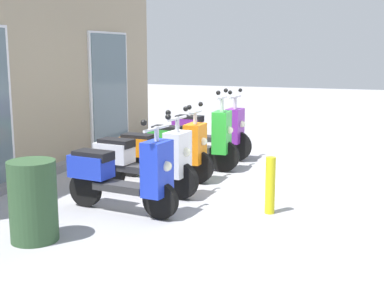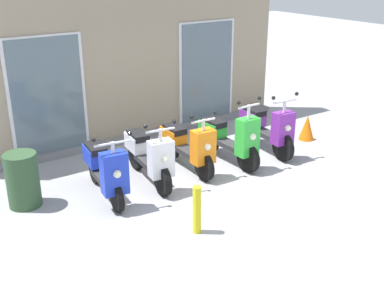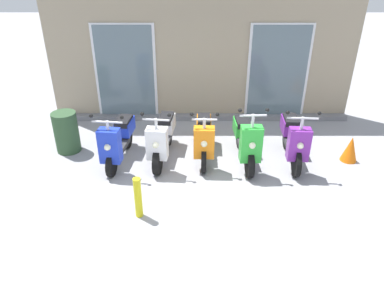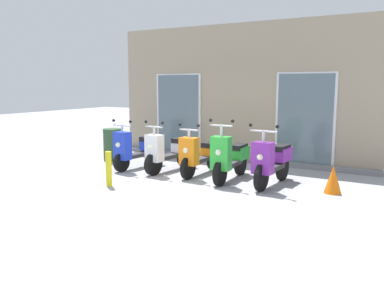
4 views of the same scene
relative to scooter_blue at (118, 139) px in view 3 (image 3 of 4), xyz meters
The scene contains 10 objects.
ground_plane 1.92m from the scooter_blue, 26.58° to the right, with size 40.00×40.00×0.00m, color #939399.
storefront_facade 3.05m from the scooter_blue, 53.62° to the left, with size 7.15×0.50×3.56m.
scooter_blue is the anchor object (origin of this frame).
scooter_white 0.86m from the scooter_blue, ahead, with size 0.56×1.65×1.22m.
scooter_orange 1.67m from the scooter_blue, ahead, with size 0.53×1.62×1.19m.
scooter_green 2.47m from the scooter_blue, ahead, with size 0.54×1.63×1.34m.
scooter_purple 3.38m from the scooter_blue, ahead, with size 0.61×1.60×1.28m.
trash_bin 1.24m from the scooter_blue, 158.62° to the left, with size 0.49×0.49×0.85m, color #2D4C2D.
curb_bollard 1.78m from the scooter_blue, 70.41° to the right, with size 0.12×0.12×0.70m, color yellow.
traffic_cone 4.56m from the scooter_blue, ahead, with size 0.32×0.32×0.52m, color orange.
Camera 3 is at (-0.23, -5.37, 3.74)m, focal length 33.93 mm.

